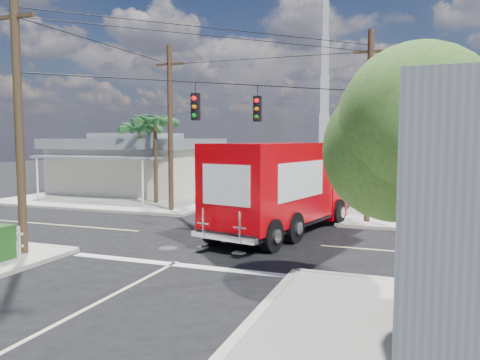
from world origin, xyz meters
The scene contains 13 objects.
ground centered at (0.00, 0.00, 0.00)m, with size 120.00×120.00×0.00m, color black.
sidewalk_nw centered at (-10.88, 10.88, 0.07)m, with size 14.12×14.12×0.14m.
road_markings centered at (0.00, -1.47, 0.01)m, with size 32.00×32.00×0.01m.
building_nw centered at (-12.00, 12.46, 2.22)m, with size 10.80×10.20×4.30m.
radio_tower centered at (0.50, 20.00, 5.64)m, with size 0.80×0.80×17.00m.
tree_ne_front centered at (7.21, 6.76, 4.77)m, with size 4.21×4.14×6.66m.
tree_ne_back centered at (9.81, 8.96, 4.19)m, with size 3.77×3.66×5.82m.
tree_se centered at (7.01, -7.24, 4.04)m, with size 3.67×3.54×5.62m.
palm_nw_front centered at (-7.50, 7.50, 5.04)m, with size 3.01×3.08×5.59m.
palm_nw_back centered at (-9.50, 9.00, 4.67)m, with size 3.01×3.08×5.19m.
utility_poles centered at (-1.58, 1.60, 4.67)m, with size 12.00×10.68×9.00m.
vending_boxes centered at (6.50, 6.20, 0.69)m, with size 1.90×0.50×1.10m.
delivery_truck centered at (1.97, 1.54, 1.95)m, with size 4.49×9.24×3.85m.
Camera 1 is at (7.13, -17.34, 4.00)m, focal length 35.00 mm.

